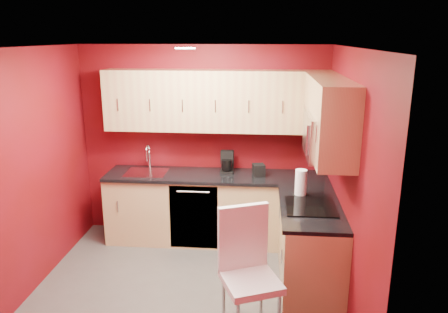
% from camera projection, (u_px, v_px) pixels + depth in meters
% --- Properties ---
extents(floor, '(3.20, 3.20, 0.00)m').
position_uv_depth(floor, '(186.00, 290.00, 4.63)').
color(floor, '#4C4947').
rests_on(floor, ground).
extents(ceiling, '(3.20, 3.20, 0.00)m').
position_uv_depth(ceiling, '(179.00, 47.00, 3.96)').
color(ceiling, white).
rests_on(ceiling, wall_back).
extents(wall_back, '(3.20, 0.00, 3.20)m').
position_uv_depth(wall_back, '(203.00, 142.00, 5.73)').
color(wall_back, maroon).
rests_on(wall_back, floor).
extents(wall_front, '(3.20, 0.00, 3.20)m').
position_uv_depth(wall_front, '(141.00, 250.00, 2.86)').
color(wall_front, maroon).
rests_on(wall_front, floor).
extents(wall_left, '(0.00, 3.00, 3.00)m').
position_uv_depth(wall_left, '(28.00, 174.00, 4.43)').
color(wall_left, maroon).
rests_on(wall_left, floor).
extents(wall_right, '(0.00, 3.00, 3.00)m').
position_uv_depth(wall_right, '(348.00, 183.00, 4.16)').
color(wall_right, maroon).
rests_on(wall_right, floor).
extents(base_cabinets_back, '(2.80, 0.60, 0.87)m').
position_uv_depth(base_cabinets_back, '(216.00, 209.00, 5.65)').
color(base_cabinets_back, tan).
rests_on(base_cabinets_back, floor).
extents(base_cabinets_right, '(0.60, 1.30, 0.87)m').
position_uv_depth(base_cabinets_right, '(309.00, 247.00, 4.64)').
color(base_cabinets_right, tan).
rests_on(base_cabinets_right, floor).
extents(countertop_back, '(2.80, 0.63, 0.04)m').
position_uv_depth(countertop_back, '(216.00, 176.00, 5.51)').
color(countertop_back, black).
rests_on(countertop_back, base_cabinets_back).
extents(countertop_right, '(0.63, 1.27, 0.04)m').
position_uv_depth(countertop_right, '(310.00, 207.00, 4.51)').
color(countertop_right, black).
rests_on(countertop_right, base_cabinets_right).
extents(upper_cabinets_back, '(2.80, 0.35, 0.75)m').
position_uv_depth(upper_cabinets_back, '(217.00, 101.00, 5.40)').
color(upper_cabinets_back, tan).
rests_on(upper_cabinets_back, wall_back).
extents(upper_cabinets_right, '(0.35, 1.55, 0.75)m').
position_uv_depth(upper_cabinets_right, '(328.00, 109.00, 4.42)').
color(upper_cabinets_right, tan).
rests_on(upper_cabinets_right, wall_right).
extents(microwave, '(0.42, 0.76, 0.42)m').
position_uv_depth(microwave, '(326.00, 136.00, 4.26)').
color(microwave, silver).
rests_on(microwave, upper_cabinets_right).
extents(cooktop, '(0.50, 0.55, 0.01)m').
position_uv_depth(cooktop, '(310.00, 206.00, 4.47)').
color(cooktop, black).
rests_on(cooktop, countertop_right).
extents(sink, '(0.52, 0.42, 0.35)m').
position_uv_depth(sink, '(147.00, 170.00, 5.59)').
color(sink, silver).
rests_on(sink, countertop_back).
extents(dishwasher_front, '(0.60, 0.02, 0.82)m').
position_uv_depth(dishwasher_front, '(194.00, 217.00, 5.39)').
color(dishwasher_front, black).
rests_on(dishwasher_front, base_cabinets_back).
extents(downlight, '(0.20, 0.20, 0.01)m').
position_uv_depth(downlight, '(185.00, 48.00, 4.25)').
color(downlight, white).
rests_on(downlight, ceiling).
extents(coffee_maker, '(0.16, 0.22, 0.27)m').
position_uv_depth(coffee_maker, '(227.00, 162.00, 5.56)').
color(coffee_maker, black).
rests_on(coffee_maker, countertop_back).
extents(napkin_holder, '(0.17, 0.17, 0.15)m').
position_uv_depth(napkin_holder, '(259.00, 170.00, 5.43)').
color(napkin_holder, black).
rests_on(napkin_holder, countertop_back).
extents(paper_towel, '(0.18, 0.18, 0.29)m').
position_uv_depth(paper_towel, '(301.00, 183.00, 4.75)').
color(paper_towel, white).
rests_on(paper_towel, countertop_right).
extents(dining_chair, '(0.62, 0.63, 1.15)m').
position_uv_depth(dining_chair, '(251.00, 275.00, 3.83)').
color(dining_chair, white).
rests_on(dining_chair, floor).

